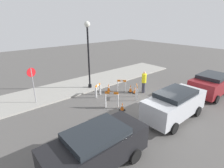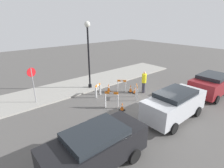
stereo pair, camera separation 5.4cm
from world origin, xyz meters
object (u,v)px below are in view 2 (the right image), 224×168
at_px(parked_car_0, 96,146).
at_px(streetlamp_post, 88,47).
at_px(stop_sign, 33,80).
at_px(parked_car_2, 212,83).
at_px(person_worker, 144,81).
at_px(parked_car_1, 175,103).

bearing_deg(parked_car_0, streetlamp_post, 57.90).
height_order(streetlamp_post, parked_car_0, streetlamp_post).
xyz_separation_m(stop_sign, parked_car_2, (10.60, -7.11, -0.80)).
distance_m(person_worker, parked_car_2, 5.03).
relative_size(streetlamp_post, parked_car_2, 1.29).
bearing_deg(parked_car_0, parked_car_1, -0.00).
height_order(stop_sign, parked_car_2, stop_sign).
bearing_deg(streetlamp_post, stop_sign, 179.19).
height_order(parked_car_1, parked_car_2, parked_car_1).
relative_size(streetlamp_post, stop_sign, 2.15).
distance_m(streetlamp_post, parked_car_2, 9.74).
bearing_deg(parked_car_1, person_worker, 65.32).
bearing_deg(parked_car_1, stop_sign, 127.33).
bearing_deg(stop_sign, parked_car_2, 132.90).
bearing_deg(parked_car_2, parked_car_1, 180.00).
height_order(stop_sign, parked_car_1, stop_sign).
bearing_deg(parked_car_0, person_worker, 26.77).
distance_m(person_worker, parked_car_1, 3.95).
height_order(person_worker, parked_car_0, person_worker).
relative_size(stop_sign, parked_car_2, 0.60).
bearing_deg(streetlamp_post, person_worker, -52.04).
xyz_separation_m(person_worker, parked_car_2, (3.52, -3.59, -0.00)).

